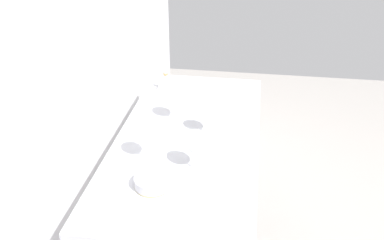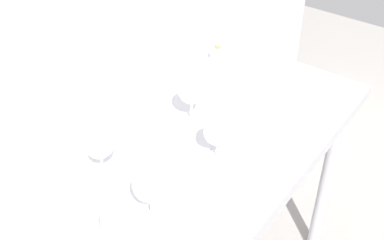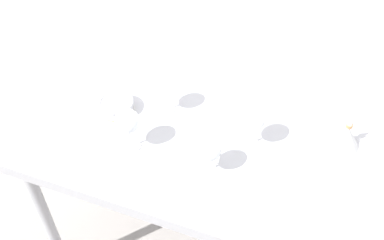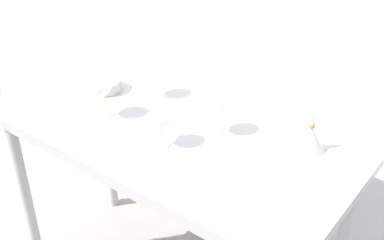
{
  "view_description": "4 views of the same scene",
  "coord_description": "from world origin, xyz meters",
  "px_view_note": "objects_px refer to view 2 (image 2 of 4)",
  "views": [
    {
      "loc": [
        -1.68,
        -0.28,
        1.92
      ],
      "look_at": [
        -0.03,
        -0.03,
        1.0
      ],
      "focal_mm": 39.91,
      "sensor_mm": 36.0,
      "label": 1
    },
    {
      "loc": [
        -0.96,
        -0.71,
        1.96
      ],
      "look_at": [
        0.05,
        0.01,
        1.0
      ],
      "focal_mm": 48.06,
      "sensor_mm": 36.0,
      "label": 2
    },
    {
      "loc": [
        0.33,
        -1.04,
        2.17
      ],
      "look_at": [
        -0.07,
        0.04,
        0.99
      ],
      "focal_mm": 42.32,
      "sensor_mm": 36.0,
      "label": 3
    },
    {
      "loc": [
        1.04,
        -1.23,
        1.99
      ],
      "look_at": [
        0.07,
        0.04,
        0.95
      ],
      "focal_mm": 48.89,
      "sensor_mm": 36.0,
      "label": 4
    }
  ],
  "objects_px": {
    "tasting_sheet_upper": "(168,156)",
    "tasting_bowl": "(73,220)",
    "wine_glass_far_left": "(99,145)",
    "tasting_sheet_lower": "(248,115)",
    "wine_glass_near_left": "(150,187)",
    "wine_glass_near_center": "(218,133)",
    "decanter_funnel": "(217,58)",
    "wine_glass_far_right": "(192,92)"
  },
  "relations": [
    {
      "from": "wine_glass_far_right",
      "to": "tasting_sheet_upper",
      "type": "bearing_deg",
      "value": -167.53
    },
    {
      "from": "wine_glass_far_left",
      "to": "wine_glass_near_left",
      "type": "bearing_deg",
      "value": -102.2
    },
    {
      "from": "wine_glass_near_center",
      "to": "tasting_bowl",
      "type": "xyz_separation_m",
      "value": [
        -0.44,
        0.16,
        -0.08
      ]
    },
    {
      "from": "wine_glass_far_right",
      "to": "wine_glass_far_left",
      "type": "relative_size",
      "value": 1.03
    },
    {
      "from": "wine_glass_near_left",
      "to": "tasting_bowl",
      "type": "xyz_separation_m",
      "value": [
        -0.14,
        0.15,
        -0.1
      ]
    },
    {
      "from": "tasting_sheet_upper",
      "to": "wine_glass_far_left",
      "type": "bearing_deg",
      "value": 140.79
    },
    {
      "from": "wine_glass_near_center",
      "to": "decanter_funnel",
      "type": "xyz_separation_m",
      "value": [
        0.43,
        0.29,
        -0.06
      ]
    },
    {
      "from": "wine_glass_near_center",
      "to": "tasting_bowl",
      "type": "height_order",
      "value": "wine_glass_near_center"
    },
    {
      "from": "tasting_sheet_lower",
      "to": "tasting_bowl",
      "type": "distance_m",
      "value": 0.7
    },
    {
      "from": "wine_glass_near_center",
      "to": "wine_glass_far_right",
      "type": "bearing_deg",
      "value": 58.61
    },
    {
      "from": "wine_glass_near_left",
      "to": "tasting_sheet_upper",
      "type": "relative_size",
      "value": 0.84
    },
    {
      "from": "wine_glass_near_center",
      "to": "tasting_sheet_upper",
      "type": "relative_size",
      "value": 0.73
    },
    {
      "from": "wine_glass_far_right",
      "to": "tasting_bowl",
      "type": "height_order",
      "value": "wine_glass_far_right"
    },
    {
      "from": "wine_glass_near_center",
      "to": "wine_glass_near_left",
      "type": "bearing_deg",
      "value": 178.75
    },
    {
      "from": "tasting_sheet_upper",
      "to": "tasting_sheet_lower",
      "type": "distance_m",
      "value": 0.34
    },
    {
      "from": "wine_glass_near_center",
      "to": "decanter_funnel",
      "type": "height_order",
      "value": "wine_glass_near_center"
    },
    {
      "from": "wine_glass_far_left",
      "to": "tasting_sheet_lower",
      "type": "bearing_deg",
      "value": -20.62
    },
    {
      "from": "wine_glass_far_left",
      "to": "tasting_sheet_lower",
      "type": "relative_size",
      "value": 0.72
    },
    {
      "from": "tasting_sheet_upper",
      "to": "tasting_sheet_lower",
      "type": "xyz_separation_m",
      "value": [
        0.32,
        -0.09,
        0.0
      ]
    },
    {
      "from": "wine_glass_near_left",
      "to": "decanter_funnel",
      "type": "distance_m",
      "value": 0.79
    },
    {
      "from": "wine_glass_far_right",
      "to": "tasting_sheet_lower",
      "type": "relative_size",
      "value": 0.74
    },
    {
      "from": "wine_glass_near_center",
      "to": "wine_glass_far_left",
      "type": "height_order",
      "value": "wine_glass_far_left"
    },
    {
      "from": "wine_glass_far_left",
      "to": "tasting_bowl",
      "type": "bearing_deg",
      "value": -159.06
    },
    {
      "from": "tasting_sheet_lower",
      "to": "tasting_bowl",
      "type": "height_order",
      "value": "tasting_bowl"
    },
    {
      "from": "wine_glass_near_left",
      "to": "wine_glass_far_left",
      "type": "xyz_separation_m",
      "value": [
        0.05,
        0.23,
        -0.01
      ]
    },
    {
      "from": "wine_glass_near_center",
      "to": "tasting_sheet_upper",
      "type": "bearing_deg",
      "value": 119.03
    },
    {
      "from": "wine_glass_near_left",
      "to": "wine_glass_far_right",
      "type": "bearing_deg",
      "value": 22.01
    },
    {
      "from": "wine_glass_far_right",
      "to": "wine_glass_far_left",
      "type": "height_order",
      "value": "wine_glass_far_right"
    },
    {
      "from": "wine_glass_near_left",
      "to": "tasting_sheet_upper",
      "type": "bearing_deg",
      "value": 28.63
    },
    {
      "from": "tasting_sheet_lower",
      "to": "decanter_funnel",
      "type": "xyz_separation_m",
      "value": [
        0.18,
        0.25,
        0.05
      ]
    },
    {
      "from": "wine_glass_near_center",
      "to": "tasting_sheet_lower",
      "type": "distance_m",
      "value": 0.28
    },
    {
      "from": "tasting_sheet_lower",
      "to": "tasting_bowl",
      "type": "bearing_deg",
      "value": -165.69
    },
    {
      "from": "tasting_sheet_lower",
      "to": "decanter_funnel",
      "type": "distance_m",
      "value": 0.31
    },
    {
      "from": "tasting_sheet_lower",
      "to": "decanter_funnel",
      "type": "relative_size",
      "value": 1.56
    },
    {
      "from": "wine_glass_far_right",
      "to": "tasting_sheet_lower",
      "type": "height_order",
      "value": "wine_glass_far_right"
    },
    {
      "from": "tasting_bowl",
      "to": "decanter_funnel",
      "type": "relative_size",
      "value": 0.93
    },
    {
      "from": "tasting_sheet_upper",
      "to": "tasting_bowl",
      "type": "xyz_separation_m",
      "value": [
        -0.37,
        0.03,
        0.03
      ]
    },
    {
      "from": "tasting_sheet_upper",
      "to": "wine_glass_near_left",
      "type": "bearing_deg",
      "value": -161.93
    },
    {
      "from": "wine_glass_far_left",
      "to": "tasting_bowl",
      "type": "distance_m",
      "value": 0.22
    },
    {
      "from": "wine_glass_near_left",
      "to": "tasting_bowl",
      "type": "distance_m",
      "value": 0.23
    },
    {
      "from": "tasting_sheet_upper",
      "to": "decanter_funnel",
      "type": "distance_m",
      "value": 0.53
    },
    {
      "from": "wine_glass_near_left",
      "to": "wine_glass_near_center",
      "type": "distance_m",
      "value": 0.3
    }
  ]
}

